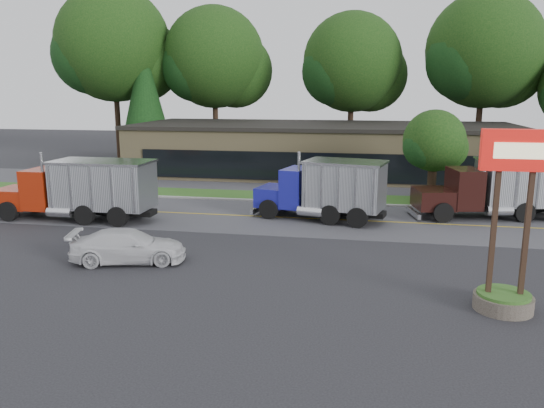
{
  "coord_description": "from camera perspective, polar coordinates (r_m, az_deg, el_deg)",
  "views": [
    {
      "loc": [
        5.94,
        -20.07,
        7.12
      ],
      "look_at": [
        1.47,
        4.29,
        1.8
      ],
      "focal_mm": 35.0,
      "sensor_mm": 36.0,
      "label": 1
    }
  ],
  "objects": [
    {
      "name": "dump_truck_red",
      "position": [
        31.25,
        -19.7,
        1.63
      ],
      "size": [
        9.33,
        2.73,
        3.36
      ],
      "rotation": [
        0.0,
        0.0,
        3.13
      ],
      "color": "black",
      "rests_on": "ground"
    },
    {
      "name": "tree_far_b",
      "position": [
        56.52,
        -6.02,
        14.91
      ],
      "size": [
        10.9,
        10.26,
        15.55
      ],
      "color": "#382619",
      "rests_on": "ground"
    },
    {
      "name": "grass_verge",
      "position": [
        36.27,
        0.77,
        0.8
      ],
      "size": [
        60.0,
        3.4,
        0.03
      ],
      "primitive_type": "cube",
      "color": "#365D20",
      "rests_on": "ground"
    },
    {
      "name": "rally_car",
      "position": [
        23.22,
        -15.19,
        -4.38
      ],
      "size": [
        5.1,
        3.04,
        1.38
      ],
      "primitive_type": "imported",
      "rotation": [
        0.0,
        0.0,
        1.82
      ],
      "color": "silver",
      "rests_on": "ground"
    },
    {
      "name": "tree_far_a",
      "position": [
        58.36,
        -16.43,
        15.6
      ],
      "size": [
        12.23,
        11.51,
        17.44
      ],
      "color": "#382619",
      "rests_on": "ground"
    },
    {
      "name": "far_parking",
      "position": [
        41.13,
        1.94,
        2.15
      ],
      "size": [
        60.0,
        7.0,
        0.02
      ],
      "primitive_type": "cube",
      "color": "#525257",
      "rests_on": "ground"
    },
    {
      "name": "evergreen_left",
      "position": [
        54.67,
        -13.53,
        11.25
      ],
      "size": [
        5.28,
        5.28,
        11.99
      ],
      "color": "#382619",
      "rests_on": "ground"
    },
    {
      "name": "tree_verge",
      "position": [
        35.51,
        17.12,
        6.21
      ],
      "size": [
        4.18,
        3.93,
        5.96
      ],
      "color": "#382619",
      "rests_on": "ground"
    },
    {
      "name": "bilo_sign",
      "position": [
        18.85,
        24.05,
        -4.65
      ],
      "size": [
        2.2,
        1.9,
        5.95
      ],
      "color": "#6B6054",
      "rests_on": "ground"
    },
    {
      "name": "strip_mall",
      "position": [
        46.52,
        5.51,
        5.75
      ],
      "size": [
        32.0,
        12.0,
        4.0
      ],
      "primitive_type": "cube",
      "color": "tan",
      "rests_on": "ground"
    },
    {
      "name": "tree_far_d",
      "position": [
        54.26,
        21.99,
        14.55
      ],
      "size": [
        11.22,
        10.56,
        16.0
      ],
      "color": "#382619",
      "rests_on": "ground"
    },
    {
      "name": "road",
      "position": [
        30.51,
        -1.12,
        -1.37
      ],
      "size": [
        60.0,
        8.0,
        0.02
      ],
      "primitive_type": "cube",
      "color": "#525257",
      "rests_on": "ground"
    },
    {
      "name": "ground",
      "position": [
        22.11,
        -5.8,
        -6.73
      ],
      "size": [
        140.0,
        140.0,
        0.0
      ],
      "primitive_type": "plane",
      "color": "#323237",
      "rests_on": "ground"
    },
    {
      "name": "center_line",
      "position": [
        30.51,
        -1.12,
        -1.37
      ],
      "size": [
        60.0,
        0.12,
        0.01
      ],
      "primitive_type": "cube",
      "color": "gold",
      "rests_on": "ground"
    },
    {
      "name": "tree_far_c",
      "position": [
        54.26,
        8.79,
        14.34
      ],
      "size": [
        10.27,
        9.66,
        14.64
      ],
      "color": "#382619",
      "rests_on": "ground"
    },
    {
      "name": "dump_truck_maroon",
      "position": [
        32.72,
        23.78,
        1.75
      ],
      "size": [
        9.24,
        4.21,
        3.36
      ],
      "rotation": [
        0.0,
        0.0,
        3.34
      ],
      "color": "black",
      "rests_on": "ground"
    },
    {
      "name": "curb",
      "position": [
        34.54,
        0.27,
        0.23
      ],
      "size": [
        60.0,
        0.3,
        0.12
      ],
      "primitive_type": "cube",
      "color": "#9E9E99",
      "rests_on": "ground"
    },
    {
      "name": "dump_truck_blue",
      "position": [
        29.6,
        5.96,
        1.7
      ],
      "size": [
        7.53,
        4.08,
        3.36
      ],
      "rotation": [
        0.0,
        0.0,
        2.92
      ],
      "color": "black",
      "rests_on": "ground"
    }
  ]
}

